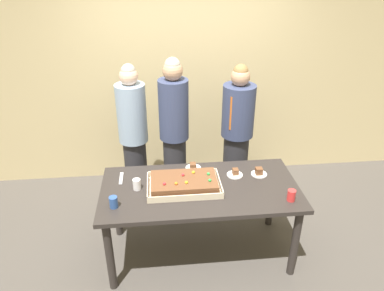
{
  "coord_description": "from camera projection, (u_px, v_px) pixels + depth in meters",
  "views": [
    {
      "loc": [
        -0.35,
        -2.7,
        2.62
      ],
      "look_at": [
        -0.06,
        0.15,
        1.12
      ],
      "focal_mm": 34.01,
      "sensor_mm": 36.0,
      "label": 1
    }
  ],
  "objects": [
    {
      "name": "ground_plane",
      "position": [
        199.0,
        251.0,
        3.63
      ],
      "size": [
        12.0,
        12.0,
        0.0
      ],
      "primitive_type": "plane",
      "color": "#4C4742"
    },
    {
      "name": "interior_back_panel",
      "position": [
        185.0,
        61.0,
        4.34
      ],
      "size": [
        8.0,
        0.12,
        3.0
      ],
      "primitive_type": "cube",
      "color": "#CCB784",
      "rests_on": "ground_plane"
    },
    {
      "name": "party_table",
      "position": [
        200.0,
        196.0,
        3.31
      ],
      "size": [
        1.78,
        0.87,
        0.77
      ],
      "color": "#2D2826",
      "rests_on": "ground_plane"
    },
    {
      "name": "sheet_cake",
      "position": [
        184.0,
        183.0,
        3.24
      ],
      "size": [
        0.66,
        0.42,
        0.12
      ],
      "color": "beige",
      "rests_on": "party_table"
    },
    {
      "name": "plated_slice_near_left",
      "position": [
        235.0,
        173.0,
        3.44
      ],
      "size": [
        0.15,
        0.15,
        0.06
      ],
      "color": "white",
      "rests_on": "party_table"
    },
    {
      "name": "plated_slice_near_right",
      "position": [
        193.0,
        167.0,
        3.55
      ],
      "size": [
        0.15,
        0.15,
        0.06
      ],
      "color": "white",
      "rests_on": "party_table"
    },
    {
      "name": "plated_slice_far_left",
      "position": [
        259.0,
        172.0,
        3.45
      ],
      "size": [
        0.15,
        0.15,
        0.08
      ],
      "color": "white",
      "rests_on": "party_table"
    },
    {
      "name": "drink_cup_nearest",
      "position": [
        137.0,
        184.0,
        3.22
      ],
      "size": [
        0.07,
        0.07,
        0.1
      ],
      "primitive_type": "cylinder",
      "color": "white",
      "rests_on": "party_table"
    },
    {
      "name": "drink_cup_middle",
      "position": [
        114.0,
        202.0,
        2.99
      ],
      "size": [
        0.07,
        0.07,
        0.1
      ],
      "primitive_type": "cylinder",
      "color": "#2D5199",
      "rests_on": "party_table"
    },
    {
      "name": "drink_cup_far_end",
      "position": [
        291.0,
        195.0,
        3.07
      ],
      "size": [
        0.07,
        0.07,
        0.1
      ],
      "primitive_type": "cylinder",
      "color": "red",
      "rests_on": "party_table"
    },
    {
      "name": "cake_server_utensil",
      "position": [
        121.0,
        178.0,
        3.4
      ],
      "size": [
        0.03,
        0.2,
        0.01
      ],
      "primitive_type": "cube",
      "color": "silver",
      "rests_on": "party_table"
    },
    {
      "name": "person_serving_front",
      "position": [
        134.0,
        136.0,
        3.98
      ],
      "size": [
        0.32,
        0.32,
        1.67
      ],
      "rotation": [
        0.0,
        0.0,
        -1.08
      ],
      "color": "#28282D",
      "rests_on": "ground_plane"
    },
    {
      "name": "person_green_shirt_behind",
      "position": [
        174.0,
        135.0,
        3.85
      ],
      "size": [
        0.31,
        0.31,
        1.76
      ],
      "rotation": [
        0.0,
        0.0,
        -1.52
      ],
      "color": "#28282D",
      "rests_on": "ground_plane"
    },
    {
      "name": "person_striped_tie_right",
      "position": [
        237.0,
        134.0,
        4.07
      ],
      "size": [
        0.36,
        0.36,
        1.64
      ],
      "rotation": [
        0.0,
        0.0,
        -2.22
      ],
      "color": "#28282D",
      "rests_on": "ground_plane"
    }
  ]
}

